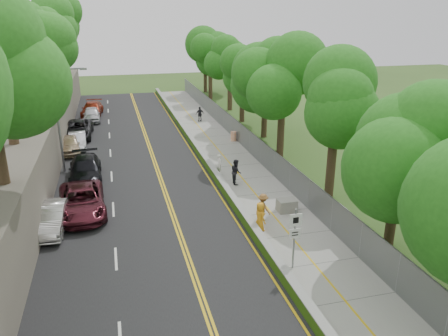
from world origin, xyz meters
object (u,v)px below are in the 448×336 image
at_px(person_far, 200,114).
at_px(concrete_block, 287,205).
at_px(construction_barrel, 233,136).
at_px(car_1, 51,218).
at_px(signpost, 295,232).
at_px(painter_0, 260,217).
at_px(car_2, 82,201).
at_px(streetlight, 60,113).

bearing_deg(person_far, concrete_block, 84.80).
relative_size(construction_barrel, car_1, 0.20).
distance_m(construction_barrel, concrete_block, 15.97).
xyz_separation_m(signpost, painter_0, (-0.30, 4.02, -1.06)).
bearing_deg(painter_0, car_2, 51.08).
height_order(concrete_block, painter_0, painter_0).
distance_m(concrete_block, person_far, 24.48).
height_order(construction_barrel, painter_0, painter_0).
distance_m(construction_barrel, painter_0, 18.28).
xyz_separation_m(car_2, painter_0, (9.75, -4.89, 0.05)).
distance_m(signpost, painter_0, 4.16).
relative_size(construction_barrel, car_2, 0.15).
bearing_deg(construction_barrel, signpost, -98.41).
height_order(car_2, painter_0, painter_0).
height_order(car_1, painter_0, painter_0).
relative_size(car_1, person_far, 2.67).
relative_size(painter_0, person_far, 1.02).
relative_size(signpost, car_2, 0.53).
height_order(painter_0, person_far, painter_0).
height_order(streetlight, painter_0, streetlight).
height_order(car_1, person_far, person_far).
height_order(streetlight, car_2, streetlight).
relative_size(signpost, car_1, 0.69).
bearing_deg(car_2, person_far, 57.85).
bearing_deg(car_1, concrete_block, -1.33).
relative_size(concrete_block, person_far, 0.69).
bearing_deg(person_far, signpost, 80.58).
xyz_separation_m(streetlight, signpost, (11.51, -17.02, -2.68)).
height_order(car_2, person_far, person_far).
xyz_separation_m(concrete_block, car_1, (-13.80, 1.08, 0.34)).
distance_m(car_1, person_far, 26.96).
bearing_deg(construction_barrel, concrete_block, -93.93).
bearing_deg(painter_0, concrete_block, -63.05).
xyz_separation_m(streetlight, painter_0, (11.21, -13.00, -3.74)).
bearing_deg(concrete_block, construction_barrel, 86.07).
bearing_deg(car_2, construction_barrel, 40.95).
bearing_deg(person_far, construction_barrel, 93.78).
bearing_deg(concrete_block, car_1, 175.53).
distance_m(construction_barrel, person_far, 8.69).
bearing_deg(signpost, construction_barrel, 81.59).
height_order(signpost, car_2, signpost).
distance_m(signpost, construction_barrel, 22.23).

